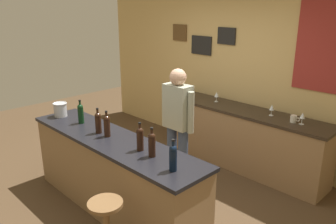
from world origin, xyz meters
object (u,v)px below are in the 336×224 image
(bar_stool, at_px, (106,223))
(wine_bottle_d, at_px, (140,138))
(bartender, at_px, (178,122))
(wine_bottle_b, at_px, (98,122))
(wine_bottle_f, at_px, (173,157))
(ice_bucket, at_px, (60,109))
(wine_glass_a, at_px, (217,95))
(wine_glass_b, at_px, (272,108))
(wine_bottle_a, at_px, (81,113))
(wine_bottle_e, at_px, (152,144))
(wine_bottle_c, at_px, (107,125))
(coffee_mug, at_px, (294,119))
(wine_glass_c, at_px, (302,116))

(bar_stool, distance_m, wine_bottle_d, 0.88)
(wine_bottle_d, bearing_deg, bartender, 108.96)
(wine_bottle_b, height_order, wine_bottle_f, same)
(wine_bottle_d, height_order, ice_bucket, wine_bottle_d)
(wine_bottle_f, xyz_separation_m, wine_glass_a, (-1.15, 2.14, -0.05))
(wine_bottle_b, relative_size, wine_glass_b, 1.97)
(wine_bottle_b, bearing_deg, bartender, 65.26)
(wine_bottle_a, relative_size, wine_bottle_e, 1.00)
(wine_bottle_c, xyz_separation_m, wine_glass_a, (-0.04, 2.08, -0.05))
(wine_bottle_a, height_order, coffee_mug, wine_bottle_a)
(wine_bottle_a, bearing_deg, wine_bottle_b, -4.59)
(bartender, relative_size, wine_glass_c, 10.45)
(wine_bottle_e, bearing_deg, wine_bottle_c, -179.46)
(wine_bottle_d, height_order, wine_glass_c, wine_bottle_d)
(wine_bottle_a, relative_size, wine_glass_b, 1.97)
(wine_bottle_b, height_order, ice_bucket, wine_bottle_b)
(wine_bottle_c, bearing_deg, wine_glass_a, 91.08)
(wine_glass_b, xyz_separation_m, coffee_mug, (0.35, -0.05, -0.06))
(wine_bottle_e, bearing_deg, wine_glass_a, 110.85)
(wine_bottle_a, distance_m, wine_bottle_e, 1.36)
(wine_bottle_d, bearing_deg, wine_bottle_c, -177.91)
(wine_glass_a, height_order, wine_glass_b, same)
(wine_bottle_b, height_order, wine_glass_b, wine_bottle_b)
(bar_stool, relative_size, ice_bucket, 3.62)
(wine_bottle_d, distance_m, wine_bottle_e, 0.20)
(bartender, distance_m, coffee_mug, 1.51)
(wine_bottle_c, relative_size, wine_glass_c, 1.97)
(wine_bottle_a, bearing_deg, coffee_mug, 46.99)
(ice_bucket, relative_size, wine_glass_a, 1.21)
(bartender, bearing_deg, coffee_mug, 48.41)
(wine_bottle_a, bearing_deg, bar_stool, -24.00)
(wine_glass_c, relative_size, coffee_mug, 1.24)
(bar_stool, xyz_separation_m, wine_bottle_b, (-0.94, 0.58, 0.60))
(wine_bottle_f, bearing_deg, wine_bottle_a, 177.21)
(wine_bottle_a, distance_m, wine_bottle_d, 1.16)
(wine_bottle_c, bearing_deg, wine_bottle_e, 0.54)
(wine_glass_b, bearing_deg, ice_bucket, -132.94)
(wine_bottle_f, xyz_separation_m, coffee_mug, (0.15, 2.08, -0.11))
(ice_bucket, bearing_deg, bar_stool, -17.26)
(wine_bottle_c, height_order, coffee_mug, wine_bottle_c)
(wine_bottle_d, distance_m, wine_glass_c, 2.16)
(wine_bottle_f, distance_m, wine_glass_b, 2.14)
(wine_glass_b, bearing_deg, wine_bottle_a, -126.54)
(wine_bottle_c, xyz_separation_m, wine_glass_c, (1.36, 2.03, -0.05))
(ice_bucket, distance_m, wine_glass_b, 2.87)
(wine_bottle_e, bearing_deg, wine_bottle_f, -10.36)
(bar_stool, xyz_separation_m, wine_bottle_d, (-0.23, 0.61, 0.60))
(wine_bottle_f, relative_size, ice_bucket, 1.63)
(bartender, relative_size, wine_bottle_b, 5.29)
(bar_stool, relative_size, wine_bottle_b, 2.22)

